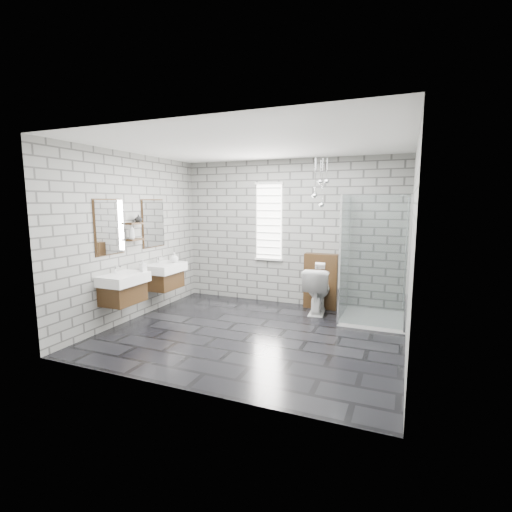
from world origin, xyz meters
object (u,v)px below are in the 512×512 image
Objects in this scene: vanity_right at (163,269)px; shower_enclosure at (367,292)px; toilet at (317,290)px; vanity_left at (122,280)px; cistern_panel at (321,281)px.

vanity_right is 0.77× the size of shower_enclosure.
vanity_left is at bearing 32.53° from toilet.
vanity_left reaches higher than toilet.
shower_enclosure is 2.55× the size of toilet.
vanity_right is at bearing -154.76° from cistern_panel.
toilet is (2.55, 0.92, -0.36)m from vanity_right.
shower_enclosure reaches higher than vanity_left.
cistern_panel is 1.00m from shower_enclosure.
shower_enclosure is (3.41, 1.72, -0.25)m from vanity_left.
toilet is at bearing 164.45° from shower_enclosure.
vanity_left is 3.24m from toilet.
shower_enclosure reaches higher than vanity_right.
cistern_panel is (2.55, 2.24, -0.26)m from vanity_left.
vanity_right is at bearing -168.65° from shower_enclosure.
cistern_panel is at bearing 41.33° from vanity_left.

